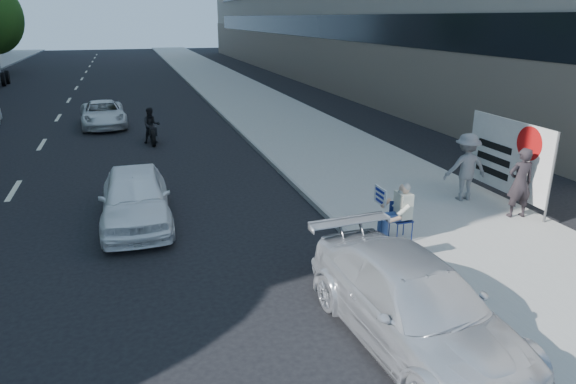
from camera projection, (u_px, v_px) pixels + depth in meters
name	position (u px, v px, depth m)	size (l,w,h in m)	color
ground	(318.00, 289.00, 9.58)	(160.00, 160.00, 0.00)	black
near_sidewalk	(260.00, 106.00, 28.75)	(5.00, 120.00, 0.15)	gray
seated_protester	(397.00, 209.00, 11.10)	(0.83, 1.12, 1.31)	navy
jogger	(466.00, 167.00, 13.56)	(1.16, 0.67, 1.80)	slate
pedestrian_woman	(520.00, 183.00, 12.37)	(0.63, 0.42, 1.74)	black
protest_banner	(508.00, 156.00, 13.23)	(0.08, 3.06, 2.20)	#4C4C4C
parked_sedan	(414.00, 305.00, 7.78)	(1.86, 4.58, 1.33)	silver
white_sedan_near	(135.00, 197.00, 12.40)	(1.61, 4.00, 1.36)	white
white_sedan_far	(103.00, 114.00, 23.65)	(1.91, 4.14, 1.15)	silver
motorcycle	(152.00, 127.00, 20.50)	(0.73, 2.05, 1.42)	black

